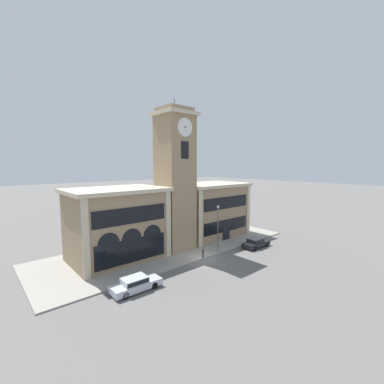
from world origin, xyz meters
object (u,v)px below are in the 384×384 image
at_px(street_lamp, 218,222).
at_px(bollard, 203,253).
at_px(parked_car_near, 136,283).
at_px(parked_car_mid, 256,242).

distance_m(street_lamp, bollard, 4.52).
bearing_deg(street_lamp, bollard, -177.75).
bearing_deg(bollard, parked_car_near, -170.28).
bearing_deg(parked_car_mid, parked_car_near, -178.67).
height_order(street_lamp, bollard, street_lamp).
distance_m(parked_car_near, parked_car_mid, 19.18).
bearing_deg(street_lamp, parked_car_near, -171.83).
height_order(parked_car_mid, street_lamp, street_lamp).
relative_size(parked_car_near, bollard, 4.50).
height_order(parked_car_mid, bollard, parked_car_mid).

